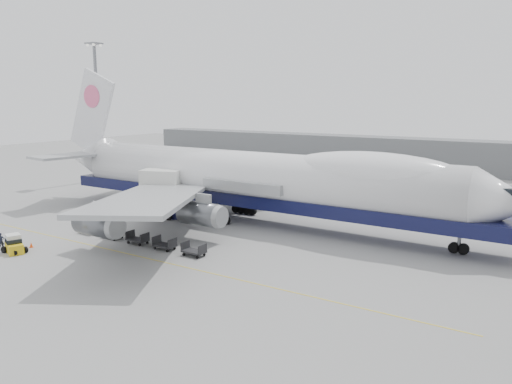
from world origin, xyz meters
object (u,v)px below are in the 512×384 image
Objects in this scene: airliner at (255,178)px; ground_worker at (1,242)px; baggage_tug at (14,245)px; catering_truck at (162,191)px.

airliner reaches higher than ground_worker.
baggage_tug is 1.57× the size of ground_worker.
ground_worker is at bearing -151.07° from baggage_tug.
airliner is at bearing -0.94° from ground_worker.
airliner is 23.44× the size of baggage_tug.
airliner reaches higher than catering_truck.
baggage_tug is at bearing -114.02° from catering_truck.
ground_worker is at bearing -122.64° from airliner.
ground_worker is (-3.58, -20.10, -2.56)m from catering_truck.
catering_truck is at bearing 21.61° from ground_worker.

